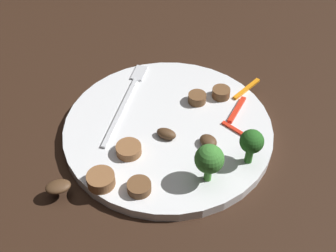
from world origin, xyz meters
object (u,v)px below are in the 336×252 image
mushroom_2 (167,134)px  sausage_slice_0 (197,98)px  sausage_slice_1 (101,180)px  sausage_slice_2 (139,187)px  mushroom_0 (208,141)px  pepper_strip_0 (237,110)px  plate (168,130)px  mushroom_1 (58,187)px  sausage_slice_4 (129,149)px  pepper_strip_1 (247,89)px  sausage_slice_3 (221,93)px  fork (128,97)px  broccoli_floret_1 (209,160)px  broccoli_floret_0 (252,143)px  pepper_strip_2 (236,128)px

mushroom_2 → sausage_slice_0: bearing=-25.5°
sausage_slice_1 → sausage_slice_2: bearing=-95.4°
mushroom_0 → pepper_strip_0: 0.08m
plate → mushroom_1: 0.17m
sausage_slice_0 → sausage_slice_4: size_ratio=0.79×
sausage_slice_4 → pepper_strip_1: size_ratio=0.56×
sausage_slice_1 → sausage_slice_3: 0.23m
sausage_slice_4 → plate: bearing=-40.1°
mushroom_1 → pepper_strip_1: (0.21, -0.23, -0.00)m
fork → mushroom_2: mushroom_2 is taller
fork → pepper_strip_0: same height
broccoli_floret_1 → sausage_slice_3: bearing=-4.6°
fork → mushroom_0: bearing=-115.2°
sausage_slice_2 → sausage_slice_3: size_ratio=1.11×
sausage_slice_4 → pepper_strip_1: bearing=-47.3°
sausage_slice_3 → mushroom_2: bearing=142.2°
sausage_slice_0 → sausage_slice_3: 0.04m
broccoli_floret_1 → sausage_slice_0: bearing=8.7°
sausage_slice_0 → sausage_slice_2: bearing=160.4°
mushroom_0 → pepper_strip_0: (0.07, -0.04, -0.00)m
sausage_slice_1 → pepper_strip_1: size_ratio=0.58×
fork → sausage_slice_2: bearing=-157.2°
mushroom_1 → mushroom_2: size_ratio=1.11×
broccoli_floret_1 → pepper_strip_0: 0.14m
fork → pepper_strip_0: bearing=-85.8°
sausage_slice_3 → pepper_strip_1: size_ratio=0.44×
mushroom_0 → mushroom_1: mushroom_0 is taller
sausage_slice_0 → pepper_strip_1: bearing=-64.8°
sausage_slice_1 → mushroom_1: size_ratio=1.13×
broccoli_floret_0 → pepper_strip_1: bearing=-0.2°
fork → sausage_slice_4: bearing=-161.1°
sausage_slice_2 → pepper_strip_0: 0.19m
plate → sausage_slice_1: bearing=146.8°
sausage_slice_3 → pepper_strip_1: (0.02, -0.04, -0.00)m
fork → broccoli_floret_0: 0.21m
plate → pepper_strip_1: 0.14m
pepper_strip_0 → mushroom_2: bearing=123.3°
sausage_slice_1 → pepper_strip_2: size_ratio=0.73×
sausage_slice_4 → mushroom_2: 0.06m
sausage_slice_3 → mushroom_1: (-0.19, 0.19, -0.00)m
fork → mushroom_2: bearing=-129.4°
broccoli_floret_0 → mushroom_1: (-0.07, 0.23, -0.03)m
sausage_slice_1 → pepper_strip_2: (0.11, -0.16, -0.01)m
broccoli_floret_1 → sausage_slice_3: (0.16, -0.01, -0.03)m
fork → pepper_strip_2: size_ratio=3.80×
fork → pepper_strip_0: 0.16m
broccoli_floret_0 → mushroom_1: bearing=106.9°
broccoli_floret_0 → sausage_slice_1: bearing=107.3°
plate → pepper_strip_2: 0.09m
broccoli_floret_1 → sausage_slice_2: bearing=107.6°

